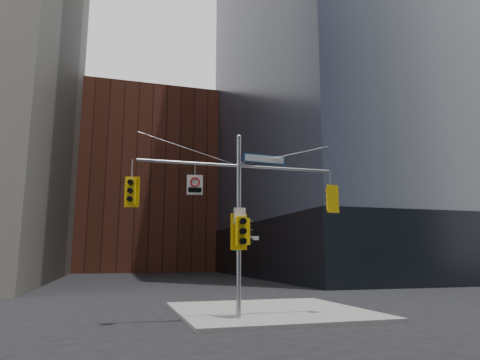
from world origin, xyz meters
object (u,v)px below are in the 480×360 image
traffic_light_pole_front (241,231)px  street_sign_blade (265,159)px  regulatory_sign_arm (195,184)px  signal_assembly (239,205)px  traffic_light_west_arm (131,191)px  traffic_light_east_arm (331,199)px  traffic_light_pole_side (247,232)px

traffic_light_pole_front → street_sign_blade: bearing=6.8°
street_sign_blade → regulatory_sign_arm: size_ratio=2.39×
signal_assembly → regulatory_sign_arm: size_ratio=10.42×
traffic_light_west_arm → regulatory_sign_arm: (2.37, -0.03, 0.37)m
traffic_light_west_arm → traffic_light_east_arm: size_ratio=0.98×
street_sign_blade → regulatory_sign_arm: (-2.87, -0.02, -1.18)m
traffic_light_pole_front → street_sign_blade: (1.10, 0.27, 2.98)m
traffic_light_east_arm → regulatory_sign_arm: bearing=-5.8°
signal_assembly → traffic_light_east_arm: size_ratio=6.82×
traffic_light_pole_side → regulatory_sign_arm: (-2.10, -0.03, 1.79)m
traffic_light_pole_side → traffic_light_pole_front: (-0.32, -0.28, -0.01)m
traffic_light_west_arm → traffic_light_pole_front: 4.39m
traffic_light_east_arm → traffic_light_west_arm: bearing=-6.1°
traffic_light_west_arm → regulatory_sign_arm: regulatory_sign_arm is taller
traffic_light_east_arm → street_sign_blade: bearing=-6.0°
traffic_light_pole_side → traffic_light_pole_front: size_ratio=0.74×
traffic_light_pole_side → regulatory_sign_arm: size_ratio=1.35×
traffic_light_east_arm → street_sign_blade: size_ratio=0.64×
signal_assembly → traffic_light_east_arm: bearing=0.0°
traffic_light_west_arm → street_sign_blade: street_sign_blade is taller
regulatory_sign_arm → traffic_light_pole_front: bearing=-0.5°
street_sign_blade → traffic_light_pole_side: bearing=173.9°
traffic_light_east_arm → regulatory_sign_arm: size_ratio=1.53×
street_sign_blade → traffic_light_pole_front: bearing=-171.6°
traffic_light_east_arm → traffic_light_pole_side: size_ratio=1.13×
traffic_light_pole_side → street_sign_blade: size_ratio=0.56×
traffic_light_east_arm → street_sign_blade: 3.33m
signal_assembly → traffic_light_pole_front: size_ratio=5.69×
signal_assembly → traffic_light_pole_front: signal_assembly is taller
traffic_light_pole_side → traffic_light_pole_front: traffic_light_pole_front is taller
traffic_light_pole_front → traffic_light_east_arm: bearing=-3.2°
traffic_light_pole_front → street_sign_blade: size_ratio=0.77×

